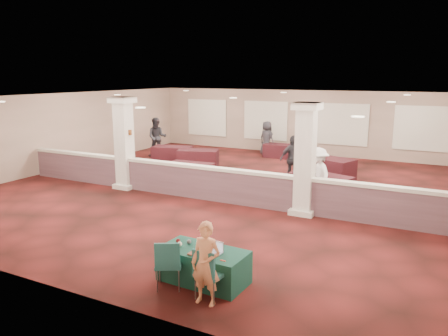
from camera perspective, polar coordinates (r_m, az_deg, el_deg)
The scene contains 32 objects.
ground at distance 15.32m, azimuth 1.17°, elevation -2.83°, with size 16.00×16.00×0.00m, color #4F1413.
wall_back at distance 22.40m, azimuth 10.26°, elevation 5.89°, with size 16.00×0.04×3.20m, color #816B59.
wall_front at distance 8.70m, azimuth -22.68°, elevation -4.50°, with size 16.00×0.04×3.20m, color #816B59.
wall_left at distance 19.81m, azimuth -20.15°, elevation 4.56°, with size 0.04×16.00×3.20m, color #816B59.
ceiling at distance 14.82m, azimuth 1.22°, elevation 9.21°, with size 16.00×16.00×0.02m, color white.
partition_wall at distance 13.89m, azimuth -1.54°, elevation -1.99°, with size 15.60×0.28×1.10m.
column_left at distance 15.64m, azimuth -12.91°, elevation 3.30°, with size 0.72×0.72×3.20m.
column_right at distance 12.52m, azimuth 10.56°, elevation 1.27°, with size 0.72×0.72×3.20m.
sconce_left at distance 15.77m, azimuth -13.75°, elevation 4.66°, with size 0.12×0.12×0.18m.
sconce_right at distance 15.41m, azimuth -12.17°, elevation 4.57°, with size 0.12×0.12×0.18m.
near_table at distance 8.66m, azimuth -2.70°, elevation -12.62°, with size 1.70×0.85×0.65m, color #103D30.
conf_chair_main at distance 7.90m, azimuth -2.12°, elevation -13.20°, with size 0.53×0.54×0.97m.
conf_chair_side at distance 8.32m, azimuth -7.31°, elevation -11.93°, with size 0.66×0.66×0.97m.
woman at distance 7.73m, azimuth -2.37°, elevation -12.37°, with size 0.54×0.36×1.49m, color #E9A265.
far_table_front_left at distance 19.29m, azimuth -3.41°, elevation 1.35°, with size 1.75×0.88×0.71m, color black.
far_table_front_center at distance 16.53m, azimuth -4.44°, elevation -0.53°, with size 1.70×0.85×0.69m, color black.
far_table_front_right at distance 14.51m, azimuth 12.51°, elevation -2.38°, with size 1.93×0.97×0.78m, color black.
far_table_back_left at distance 20.25m, azimuth -6.77°, elevation 1.81°, with size 1.78×0.89×0.72m, color black.
far_table_back_center at distance 21.34m, azimuth 7.46°, elevation 2.23°, with size 1.61×0.81×0.65m, color black.
far_table_back_right at distance 17.35m, azimuth 13.33°, elevation -0.01°, with size 2.01×1.00×0.81m, color black.
attendee_a at distance 21.60m, azimuth -8.73°, elevation 3.99°, with size 0.92×0.51×1.91m, color black.
attendee_b at distance 14.10m, azimuth 12.20°, elevation -0.83°, with size 1.10×0.50×1.72m, color silver.
attendee_c at distance 16.33m, azimuth 8.92°, elevation 1.14°, with size 1.04×0.50×1.77m, color black.
attendee_d at distance 21.75m, azimuth 5.60°, elevation 3.86°, with size 0.84×0.46×1.71m, color black.
laptop_base at distance 8.36m, azimuth -1.31°, elevation -11.04°, with size 0.30×0.21×0.02m, color silver.
laptop_screen at distance 8.40m, azimuth -0.94°, elevation -10.14°, with size 0.30×0.01×0.20m, color silver.
screen_glow at distance 8.40m, azimuth -0.97°, elevation -10.23°, with size 0.27×0.00×0.17m, color silver.
knitting at distance 8.33m, azimuth -3.30°, elevation -11.11°, with size 0.36×0.27×0.03m, color #BC471E.
yarn_cream at distance 8.70m, azimuth -5.82°, elevation -9.86°, with size 0.10×0.10×0.10m, color beige.
yarn_red at distance 8.87m, azimuth -6.02°, elevation -9.44°, with size 0.09×0.09×0.09m, color #5A1214.
yarn_grey at distance 8.80m, azimuth -4.58°, elevation -9.59°, with size 0.09×0.09×0.09m, color #4E4E54.
scissors at distance 8.05m, azimuth -0.14°, elevation -12.00°, with size 0.11×0.03×0.01m, color red.
Camera 1 is at (6.49, -13.31, 3.94)m, focal length 35.00 mm.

